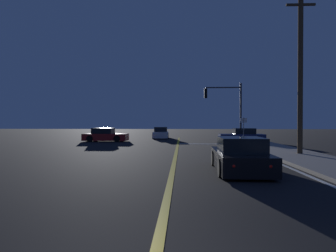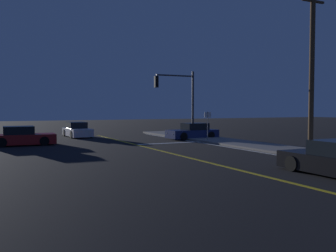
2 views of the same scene
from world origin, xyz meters
name	(u,v)px [view 1 (image 1 of 2)]	position (x,y,z in m)	size (l,w,h in m)	color
sidewalk_right	(307,158)	(6.74, 12.35, 0.07)	(3.20, 44.45, 0.15)	gray
lane_line_center	(175,159)	(0.00, 12.35, 0.01)	(0.20, 41.98, 0.01)	gold
lane_line_edge_right	(270,159)	(4.89, 12.35, 0.01)	(0.16, 41.98, 0.01)	white
stop_bar	(207,144)	(2.57, 23.19, 0.01)	(5.14, 0.50, 0.01)	white
car_parked_curb_navy	(242,136)	(6.12, 25.80, 0.58)	(4.31, 1.98, 1.34)	navy
car_far_approaching_white	(161,133)	(-2.18, 32.31, 0.58)	(2.00, 4.41, 1.34)	silver
car_following_oncoming_black	(240,156)	(2.64, 8.54, 0.58)	(2.02, 4.65, 1.34)	black
car_side_waiting_red	(105,136)	(-7.30, 26.24, 0.58)	(4.39, 2.06, 1.34)	maroon
traffic_signal_near_right	(227,103)	(4.68, 25.49, 3.73)	(3.55, 0.28, 5.62)	#38383D
utility_pole_right	(300,64)	(7.04, 14.00, 5.20)	(1.92, 0.29, 9.94)	#4C3823
street_sign_corner	(244,126)	(5.64, 22.69, 1.57)	(0.56, 0.07, 2.33)	slate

